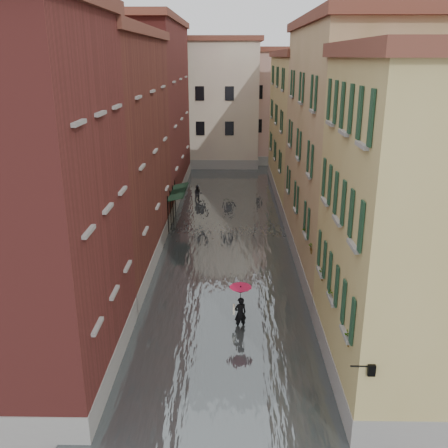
{
  "coord_description": "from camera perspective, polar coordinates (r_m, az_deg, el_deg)",
  "views": [
    {
      "loc": [
        0.33,
        -18.31,
        11.53
      ],
      "look_at": [
        -0.1,
        7.03,
        3.0
      ],
      "focal_mm": 40.0,
      "sensor_mm": 36.0,
      "label": 1
    }
  ],
  "objects": [
    {
      "name": "floodwater",
      "position": [
        33.33,
        0.35,
        -1.45
      ],
      "size": [
        10.0,
        60.0,
        0.2
      ],
      "primitive_type": "cube",
      "color": "#4F5657",
      "rests_on": "ground"
    },
    {
      "name": "building_left_mid",
      "position": [
        28.76,
        -13.93,
        7.48
      ],
      "size": [
        6.0,
        14.0,
        12.5
      ],
      "primitive_type": "cube",
      "color": "#5B281C",
      "rests_on": "ground"
    },
    {
      "name": "awning_far",
      "position": [
        35.9,
        -5.17,
        3.9
      ],
      "size": [
        1.09,
        2.98,
        2.8
      ],
      "color": "black",
      "rests_on": "ground"
    },
    {
      "name": "building_left_near",
      "position": [
        18.57,
        -22.32,
        1.47
      ],
      "size": [
        6.0,
        8.0,
        13.0
      ],
      "primitive_type": "cube",
      "color": "maroon",
      "rests_on": "ground"
    },
    {
      "name": "building_end_cream",
      "position": [
        56.63,
        -2.47,
        13.49
      ],
      "size": [
        12.0,
        9.0,
        13.0
      ],
      "primitive_type": "cube",
      "color": "beige",
      "rests_on": "ground"
    },
    {
      "name": "pedestrian_far",
      "position": [
        41.37,
        -3.01,
        3.44
      ],
      "size": [
        0.75,
        0.6,
        1.45
      ],
      "primitive_type": "imported",
      "rotation": [
        0.0,
        0.0,
        0.08
      ],
      "color": "black",
      "rests_on": "ground"
    },
    {
      "name": "wall_lantern",
      "position": [
        15.49,
        16.39,
        -15.63
      ],
      "size": [
        0.71,
        0.22,
        0.35
      ],
      "color": "black",
      "rests_on": "ground"
    },
    {
      "name": "building_right_far",
      "position": [
        43.22,
        10.02,
        10.64
      ],
      "size": [
        6.0,
        16.0,
        11.5
      ],
      "primitive_type": "cube",
      "color": "tan",
      "rests_on": "ground"
    },
    {
      "name": "building_end_pink",
      "position": [
        58.84,
        6.68,
        13.09
      ],
      "size": [
        10.0,
        9.0,
        12.0
      ],
      "primitive_type": "cube",
      "color": "tan",
      "rests_on": "ground"
    },
    {
      "name": "building_left_far",
      "position": [
        43.17,
        -9.01,
        12.36
      ],
      "size": [
        6.0,
        16.0,
        14.0
      ],
      "primitive_type": "cube",
      "color": "maroon",
      "rests_on": "ground"
    },
    {
      "name": "building_right_mid",
      "position": [
        28.55,
        14.61,
        7.86
      ],
      "size": [
        6.0,
        14.0,
        13.0
      ],
      "primitive_type": "cube",
      "color": "tan",
      "rests_on": "ground"
    },
    {
      "name": "window_planters",
      "position": [
        20.73,
        11.47,
        -4.55
      ],
      "size": [
        0.59,
        10.74,
        0.84
      ],
      "color": "#A04C34",
      "rests_on": "ground"
    },
    {
      "name": "building_right_near",
      "position": [
        18.54,
        22.01,
        -0.96
      ],
      "size": [
        6.0,
        8.0,
        11.5
      ],
      "primitive_type": "cube",
      "color": "tan",
      "rests_on": "ground"
    },
    {
      "name": "pedestrian_main",
      "position": [
        22.1,
        1.87,
        -8.99
      ],
      "size": [
        0.99,
        0.99,
        2.06
      ],
      "color": "black",
      "rests_on": "ground"
    },
    {
      "name": "ground",
      "position": [
        21.64,
        -0.05,
        -13.6
      ],
      "size": [
        120.0,
        120.0,
        0.0
      ],
      "primitive_type": "plane",
      "color": "#555558",
      "rests_on": "ground"
    },
    {
      "name": "awning_near",
      "position": [
        34.54,
        -5.41,
        3.3
      ],
      "size": [
        1.09,
        2.91,
        2.8
      ],
      "color": "black",
      "rests_on": "ground"
    }
  ]
}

